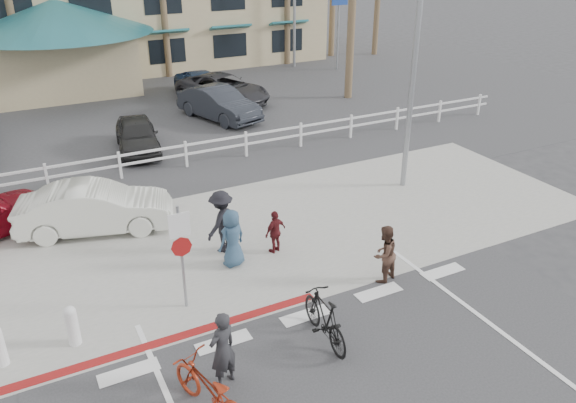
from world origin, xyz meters
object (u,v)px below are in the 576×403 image
bike_red (210,391)px  car_white_sedan (95,208)px  sign_post (182,252)px  bike_black (325,318)px

bike_red → car_white_sedan: size_ratio=0.47×
bike_red → car_white_sedan: car_white_sedan is taller
car_white_sedan → sign_post: bearing=-151.2°
car_white_sedan → bike_black: bearing=-139.6°
bike_black → sign_post: bearing=-44.7°
bike_black → car_white_sedan: car_white_sedan is taller
sign_post → bike_black: bearing=-47.9°
sign_post → bike_black: (2.25, -2.49, -0.89)m
bike_red → car_white_sedan: bearing=-106.4°
bike_black → bike_red: bearing=19.4°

